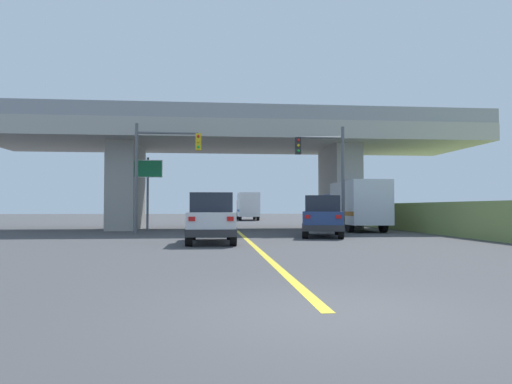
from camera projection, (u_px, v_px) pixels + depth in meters
The scene contains 11 objects.
ground at pixel (235, 229), 31.85m from camera, with size 160.00×160.00×0.00m, color #424244.
overpass_bridge at pixel (235, 150), 32.04m from camera, with size 32.62×8.79×7.66m.
lane_divider_stripe at pixel (253, 245), 17.81m from camera, with size 0.20×23.09×0.01m, color yellow.
suv_lead at pixel (211, 218), 19.20m from camera, with size 1.91×4.70×2.02m.
suv_crossing at pixel (322, 216), 23.22m from camera, with size 2.79×4.79×2.02m.
box_truck at pixel (356, 205), 29.25m from camera, with size 2.33×7.24×3.03m.
sedan_oncoming at pixel (220, 212), 42.10m from camera, with size 1.89×4.59×2.02m.
traffic_signal_nearside at pixel (328, 165), 26.27m from camera, with size 2.81×0.36×6.01m.
traffic_signal_farside at pixel (158, 162), 26.10m from camera, with size 3.67×0.36×6.14m.
highway_sign at pixel (148, 176), 29.18m from camera, with size 1.82×0.17×4.58m.
semi_truck_distant at pixel (248, 206), 54.36m from camera, with size 2.33×6.55×3.14m.
Camera 1 is at (-1.58, -6.26, 1.43)m, focal length 32.88 mm.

